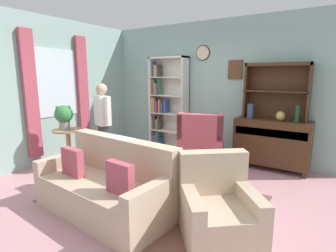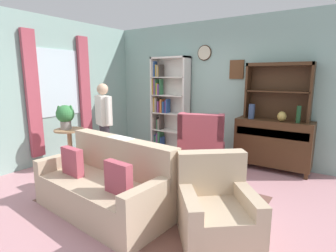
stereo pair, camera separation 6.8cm
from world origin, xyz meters
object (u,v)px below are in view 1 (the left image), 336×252
couch_floral (107,187)px  plant_stand (69,145)px  bookshelf (166,105)px  potted_plant_small (88,164)px  potted_plant_large (64,115)px  vase_tall (250,111)px  bottle_wine (297,114)px  wingback_chair (201,149)px  vase_round (280,116)px  sideboard_hutch (277,83)px  sideboard (271,142)px  armchair_floral (218,212)px  person_reading (103,120)px

couch_floral → plant_stand: bearing=157.1°
bookshelf → potted_plant_small: size_ratio=7.58×
couch_floral → potted_plant_large: bearing=158.2°
vase_tall → potted_plant_large: size_ratio=0.61×
bottle_wine → wingback_chair: 1.72m
couch_floral → vase_round: bearing=60.4°
sideboard_hutch → potted_plant_large: 3.83m
sideboard → vase_tall: (-0.39, -0.08, 0.54)m
couch_floral → armchair_floral: size_ratio=1.73×
sideboard → potted_plant_large: potted_plant_large is taller
bottle_wine → plant_stand: size_ratio=0.39×
sideboard_hutch → potted_plant_small: sideboard_hutch is taller
sideboard → bottle_wine: size_ratio=4.50×
potted_plant_large → vase_round: bearing=31.4°
bookshelf → potted_plant_small: bookshelf is taller
potted_plant_small → bottle_wine: bearing=31.9°
sideboard → armchair_floral: 2.52m
sideboard_hutch → person_reading: (-2.58, -1.75, -0.65)m
bookshelf → potted_plant_large: bookshelf is taller
bookshelf → vase_round: 2.50m
sideboard → armchair_floral: bearing=-89.6°
vase_tall → vase_round: bearing=1.5°
sideboard_hutch → plant_stand: size_ratio=1.48×
couch_floral → sideboard_hutch: bearing=64.0°
sideboard_hutch → wingback_chair: bearing=-143.0°
person_reading → potted_plant_small: bearing=-99.4°
plant_stand → potted_plant_small: 0.53m
vase_round → wingback_chair: vase_round is taller
sideboard → couch_floral: size_ratio=0.70×
vase_tall → vase_round: size_ratio=1.57×
bottle_wine → person_reading: bearing=-152.5°
sideboard → person_reading: bearing=-147.6°
vase_tall → armchair_floral: (0.41, -2.43, -0.76)m
bookshelf → person_reading: (-0.22, -1.72, -0.12)m
sideboard_hutch → person_reading: bearing=-145.9°
bottle_wine → sideboard: bearing=167.1°
sideboard_hutch → armchair_floral: 2.91m
couch_floral → potted_plant_large: (-1.73, 0.69, 0.69)m
person_reading → couch_floral: bearing=-42.7°
bottle_wine → potted_plant_small: 3.68m
potted_plant_large → potted_plant_small: size_ratio=1.58×
bookshelf → couch_floral: size_ratio=1.13×
bookshelf → wingback_chair: size_ratio=2.00×
bottle_wine → bookshelf: bearing=176.4°
bookshelf → couch_floral: (0.97, -2.82, -0.72)m
bookshelf → armchair_floral: bearing=-47.5°
sideboard_hutch → wingback_chair: size_ratio=1.05×
wingback_chair → potted_plant_small: 2.03m
vase_round → potted_plant_large: potted_plant_large is taller
sideboard_hutch → wingback_chair: sideboard_hutch is taller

